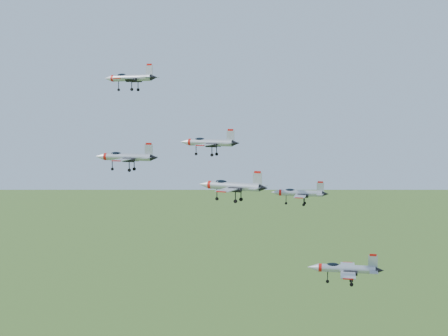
# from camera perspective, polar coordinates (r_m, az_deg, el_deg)

# --- Properties ---
(jet_lead) EXTENTS (12.18, 10.32, 3.30)m
(jet_lead) POSITION_cam_1_polar(r_m,az_deg,el_deg) (124.04, -8.61, 8.16)
(jet_lead) COLOR #A3A8B0
(jet_left_high) EXTENTS (11.64, 9.81, 3.13)m
(jet_left_high) POSITION_cam_1_polar(r_m,az_deg,el_deg) (112.61, -1.41, 2.36)
(jet_left_high) COLOR #A3A8B0
(jet_right_high) EXTENTS (10.44, 8.64, 2.79)m
(jet_right_high) POSITION_cam_1_polar(r_m,az_deg,el_deg) (96.35, -8.99, 1.02)
(jet_right_high) COLOR #A3A8B0
(jet_left_low) EXTENTS (10.42, 8.58, 2.79)m
(jet_left_low) POSITION_cam_1_polar(r_m,az_deg,el_deg) (112.05, 6.85, -2.28)
(jet_left_low) COLOR #A3A8B0
(jet_right_low) EXTENTS (11.60, 9.82, 3.14)m
(jet_right_low) POSITION_cam_1_polar(r_m,az_deg,el_deg) (95.86, 0.71, -1.64)
(jet_right_low) COLOR #A3A8B0
(jet_trail) EXTENTS (12.43, 10.19, 3.33)m
(jet_trail) POSITION_cam_1_polar(r_m,az_deg,el_deg) (105.42, 10.95, -9.01)
(jet_trail) COLOR #A3A8B0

